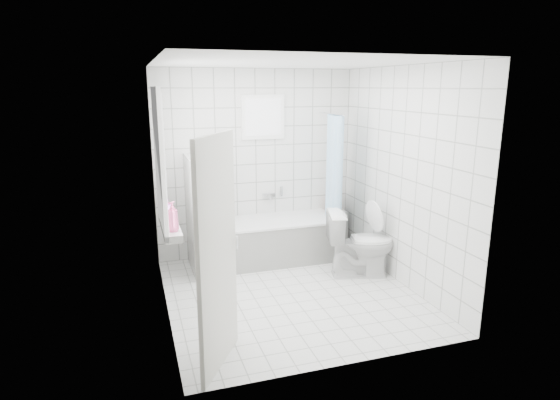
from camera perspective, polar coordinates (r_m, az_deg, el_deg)
name	(u,v)px	position (r m, az deg, el deg)	size (l,w,h in m)	color
ground	(291,294)	(5.58, 1.29, -11.36)	(3.00, 3.00, 0.00)	white
ceiling	(292,63)	(5.06, 1.46, 16.41)	(3.00, 3.00, 0.00)	white
wall_back	(256,164)	(6.57, -2.94, 4.39)	(2.80, 0.02, 2.60)	white
wall_front	(352,221)	(3.82, 8.79, -2.58)	(2.80, 0.02, 2.60)	white
wall_left	(161,194)	(4.89, -14.31, 0.75)	(0.02, 3.00, 2.60)	white
wall_right	(402,178)	(5.77, 14.64, 2.65)	(0.02, 3.00, 2.60)	white
window_left	(162,160)	(5.14, -14.23, 4.76)	(0.01, 0.90, 1.40)	white
window_back	(263,117)	(6.48, -2.04, 10.05)	(0.50, 0.01, 0.50)	white
window_sill	(170,226)	(5.30, -13.28, -3.13)	(0.18, 1.02, 0.08)	white
door	(217,255)	(3.93, -7.64, -6.70)	(0.04, 0.80, 2.00)	silver
bathtub	(269,240)	(6.48, -1.35, -4.93)	(1.87, 0.77, 0.58)	white
partition_wall	(195,215)	(6.11, -10.30, -1.83)	(0.15, 0.85, 1.50)	white
tiled_ledge	(332,229)	(7.07, 6.41, -3.54)	(0.40, 0.24, 0.55)	white
toilet	(360,243)	(6.03, 9.78, -5.23)	(0.47, 0.83, 0.85)	white
curtain_rod	(331,114)	(6.44, 6.26, 10.40)	(0.02, 0.02, 0.80)	silver
shower_curtain	(333,181)	(6.43, 6.53, 2.30)	(0.14, 0.48, 1.78)	#4C9FDF
tub_faucet	(269,195)	(6.67, -1.37, 0.59)	(0.18, 0.06, 0.06)	silver
sill_bottles	(171,215)	(5.12, -13.14, -1.78)	(0.15, 0.78, 0.31)	#AF57AD
ledge_bottles	(335,204)	(6.94, 6.69, -0.51)	(0.19, 0.16, 0.27)	yellow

